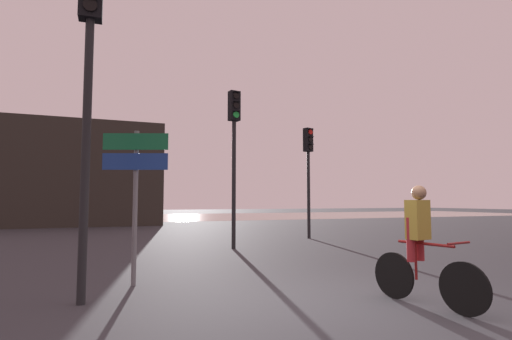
{
  "coord_description": "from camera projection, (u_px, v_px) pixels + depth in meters",
  "views": [
    {
      "loc": [
        -3.15,
        -4.56,
        1.41
      ],
      "look_at": [
        0.5,
        5.0,
        2.2
      ],
      "focal_mm": 28.0,
      "sensor_mm": 36.0,
      "label": 1
    }
  ],
  "objects": [
    {
      "name": "traffic_light_center",
      "position": [
        234.0,
        139.0,
        11.96
      ],
      "size": [
        0.36,
        0.37,
        4.72
      ],
      "rotation": [
        0.0,
        0.0,
        3.31
      ],
      "color": "black",
      "rests_on": "ground"
    },
    {
      "name": "water_strip",
      "position": [
        143.0,
        217.0,
        33.75
      ],
      "size": [
        80.0,
        16.0,
        0.01
      ],
      "primitive_type": "cube",
      "color": "#9E937F",
      "rests_on": "ground"
    },
    {
      "name": "cyclist",
      "position": [
        421.0,
        244.0,
        5.43
      ],
      "size": [
        0.51,
        1.68,
        1.62
      ],
      "rotation": [
        0.0,
        0.0,
        -2.94
      ],
      "color": "black",
      "rests_on": "ground"
    },
    {
      "name": "distant_building",
      "position": [
        39.0,
        173.0,
        22.33
      ],
      "size": [
        13.22,
        4.0,
        5.87
      ],
      "primitive_type": "cube",
      "color": "#2D2823",
      "rests_on": "ground"
    },
    {
      "name": "ground_plane",
      "position": [
        356.0,
        308.0,
        5.26
      ],
      "size": [
        120.0,
        120.0,
        0.0
      ],
      "primitive_type": "plane",
      "color": "#333338"
    },
    {
      "name": "direction_sign_post",
      "position": [
        135.0,
        178.0,
        6.73
      ],
      "size": [
        1.04,
        0.41,
        2.6
      ],
      "rotation": [
        0.0,
        0.0,
        2.78
      ],
      "color": "slate",
      "rests_on": "ground"
    },
    {
      "name": "traffic_light_near_left",
      "position": [
        89.0,
        62.0,
        5.68
      ],
      "size": [
        0.32,
        0.34,
        4.91
      ],
      "rotation": [
        0.0,
        0.0,
        3.12
      ],
      "color": "black",
      "rests_on": "ground"
    },
    {
      "name": "traffic_light_far_right",
      "position": [
        308.0,
        161.0,
        15.18
      ],
      "size": [
        0.38,
        0.4,
        4.18
      ],
      "rotation": [
        0.0,
        0.0,
        3.44
      ],
      "color": "black",
      "rests_on": "ground"
    }
  ]
}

